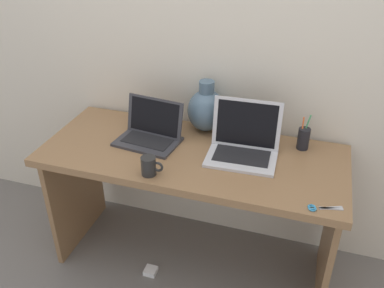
# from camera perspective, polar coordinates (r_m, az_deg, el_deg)

# --- Properties ---
(ground_plane) EXTENTS (6.00, 6.00, 0.00)m
(ground_plane) POSITION_cam_1_polar(r_m,az_deg,el_deg) (2.61, -0.00, -15.40)
(ground_plane) COLOR slate
(back_wall) EXTENTS (4.40, 0.04, 2.40)m
(back_wall) POSITION_cam_1_polar(r_m,az_deg,el_deg) (2.26, 2.83, 13.13)
(back_wall) COLOR beige
(back_wall) RESTS_ON ground
(desk) EXTENTS (1.55, 0.64, 0.76)m
(desk) POSITION_cam_1_polar(r_m,az_deg,el_deg) (2.22, -0.00, -4.67)
(desk) COLOR olive
(desk) RESTS_ON ground
(laptop_left) EXTENTS (0.35, 0.26, 0.22)m
(laptop_left) POSITION_cam_1_polar(r_m,az_deg,el_deg) (2.22, -5.66, 1.89)
(laptop_left) COLOR #333338
(laptop_left) RESTS_ON desk
(laptop_right) EXTENTS (0.35, 0.28, 0.27)m
(laptop_right) POSITION_cam_1_polar(r_m,az_deg,el_deg) (2.10, 7.13, 0.36)
(laptop_right) COLOR silver
(laptop_right) RESTS_ON desk
(green_vase) EXTENTS (0.21, 0.21, 0.29)m
(green_vase) POSITION_cam_1_polar(r_m,az_deg,el_deg) (2.29, 1.97, 4.74)
(green_vase) COLOR slate
(green_vase) RESTS_ON desk
(coffee_mug) EXTENTS (0.11, 0.07, 0.09)m
(coffee_mug) POSITION_cam_1_polar(r_m,az_deg,el_deg) (1.95, -5.89, -3.01)
(coffee_mug) COLOR black
(coffee_mug) RESTS_ON desk
(pen_cup) EXTENTS (0.06, 0.06, 0.19)m
(pen_cup) POSITION_cam_1_polar(r_m,az_deg,el_deg) (2.21, 15.02, 0.76)
(pen_cup) COLOR black
(pen_cup) RESTS_ON desk
(scissors) EXTENTS (0.15, 0.07, 0.01)m
(scissors) POSITION_cam_1_polar(r_m,az_deg,el_deg) (1.84, 16.98, -8.38)
(scissors) COLOR #B7B7BC
(scissors) RESTS_ON desk
(power_brick) EXTENTS (0.07, 0.07, 0.03)m
(power_brick) POSITION_cam_1_polar(r_m,az_deg,el_deg) (2.53, -5.69, -16.91)
(power_brick) COLOR white
(power_brick) RESTS_ON ground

